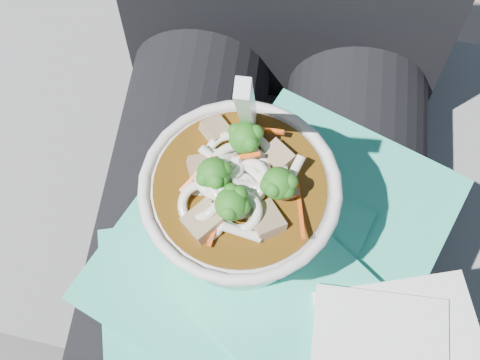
# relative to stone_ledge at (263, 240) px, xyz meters

# --- Properties ---
(stone_ledge) EXTENTS (1.05, 0.60, 0.43)m
(stone_ledge) POSITION_rel_stone_ledge_xyz_m (0.00, 0.00, 0.00)
(stone_ledge) COLOR slate
(stone_ledge) RESTS_ON ground
(lap) EXTENTS (0.33, 0.48, 0.15)m
(lap) POSITION_rel_stone_ledge_xyz_m (0.00, -0.15, 0.29)
(lap) COLOR black
(lap) RESTS_ON stone_ledge
(person_body) EXTENTS (0.34, 0.94, 0.98)m
(person_body) POSITION_rel_stone_ledge_xyz_m (-0.00, -0.06, 0.32)
(person_body) COLOR black
(person_body) RESTS_ON ground
(plastic_bag) EXTENTS (0.34, 0.36, 0.02)m
(plastic_bag) POSITION_rel_stone_ledge_xyz_m (-0.00, -0.17, 0.38)
(plastic_bag) COLOR #30C9A7
(plastic_bag) RESTS_ON lap
(napkins) EXTENTS (0.16, 0.16, 0.01)m
(napkins) POSITION_rel_stone_ledge_xyz_m (0.12, -0.24, 0.39)
(napkins) COLOR white
(napkins) RESTS_ON plastic_bag
(udon_bowl) EXTENTS (0.16, 0.16, 0.20)m
(udon_bowl) POSITION_rel_stone_ledge_xyz_m (-0.02, -0.14, 0.44)
(udon_bowl) COLOR white
(udon_bowl) RESTS_ON plastic_bag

